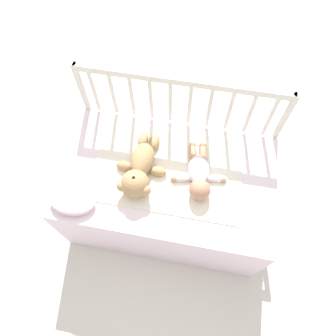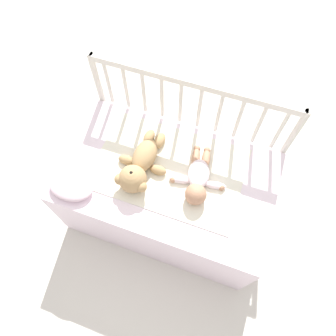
% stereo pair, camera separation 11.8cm
% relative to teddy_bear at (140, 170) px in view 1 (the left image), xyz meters
% --- Properties ---
extents(ground_plane, '(12.00, 12.00, 0.00)m').
position_rel_teddy_bear_xyz_m(ground_plane, '(0.15, 0.03, -0.58)').
color(ground_plane, silver).
extents(crib_mattress, '(1.18, 0.71, 0.52)m').
position_rel_teddy_bear_xyz_m(crib_mattress, '(0.15, 0.03, -0.32)').
color(crib_mattress, silver).
rests_on(crib_mattress, ground_plane).
extents(crib_rail, '(1.18, 0.04, 0.87)m').
position_rel_teddy_bear_xyz_m(crib_rail, '(0.15, 0.40, 0.03)').
color(crib_rail, beige).
rests_on(crib_rail, ground_plane).
extents(blanket, '(0.81, 0.53, 0.01)m').
position_rel_teddy_bear_xyz_m(blanket, '(0.14, 0.07, -0.06)').
color(blanket, silver).
rests_on(blanket, crib_mattress).
extents(teddy_bear, '(0.28, 0.42, 0.15)m').
position_rel_teddy_bear_xyz_m(teddy_bear, '(0.00, 0.00, 0.00)').
color(teddy_bear, tan).
rests_on(teddy_bear, crib_mattress).
extents(baby, '(0.31, 0.37, 0.11)m').
position_rel_teddy_bear_xyz_m(baby, '(0.31, 0.04, -0.02)').
color(baby, white).
rests_on(baby, crib_mattress).
extents(small_pillow, '(0.24, 0.16, 0.06)m').
position_rel_teddy_bear_xyz_m(small_pillow, '(-0.30, -0.22, -0.03)').
color(small_pillow, silver).
rests_on(small_pillow, crib_mattress).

